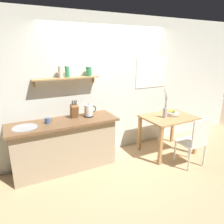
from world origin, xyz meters
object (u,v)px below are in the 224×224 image
Objects in this scene: fruit_bowl at (172,113)px; twig_vase at (165,112)px; electric_kettle at (89,111)px; dining_table at (168,122)px; dining_chair_near at (195,140)px; knife_block at (74,111)px; coffee_mug_by_sink at (47,121)px.

twig_vase reaches higher than fruit_bowl.
electric_kettle reaches higher than fruit_bowl.
fruit_bowl is at bearing 13.60° from dining_table.
knife_block reaches higher than dining_chair_near.
electric_kettle is at bearing 164.54° from twig_vase.
electric_kettle is at bearing 167.94° from fruit_bowl.
dining_chair_near is 2.93× the size of knife_block.
fruit_bowl is (0.08, 0.68, 0.31)m from dining_chair_near.
twig_vase is at bearing -173.41° from dining_table.
knife_block is (-1.68, 0.45, 0.14)m from twig_vase.
twig_vase is 2.18× the size of electric_kettle.
electric_kettle is 0.73m from coffee_mug_by_sink.
electric_kettle is 0.82× the size of knife_block.
fruit_bowl is 0.95× the size of electric_kettle.
coffee_mug_by_sink is (-2.17, 0.37, 0.06)m from twig_vase.
coffee_mug_by_sink reaches higher than fruit_bowl.
knife_block reaches higher than electric_kettle.
twig_vase is at bearing -9.61° from coffee_mug_by_sink.
coffee_mug_by_sink is (-0.48, -0.08, -0.08)m from knife_block.
coffee_mug_by_sink is at bearing 170.39° from twig_vase.
twig_vase is 4.73× the size of coffee_mug_by_sink.
electric_kettle is at bearing -11.34° from knife_block.
knife_block is (-1.80, 0.43, 0.37)m from dining_table.
knife_block reaches higher than coffee_mug_by_sink.
fruit_bowl is at bearing 9.99° from twig_vase.
coffee_mug_by_sink reaches higher than dining_chair_near.
dining_table is at bearing -8.77° from coffee_mug_by_sink.
twig_vase is (-0.16, 0.64, 0.36)m from dining_chair_near.
twig_vase reaches higher than coffee_mug_by_sink.
electric_kettle is (-1.67, 0.36, 0.18)m from fruit_bowl.
dining_chair_near is 3.77× the size of fruit_bowl.
twig_vase is 1.49m from electric_kettle.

